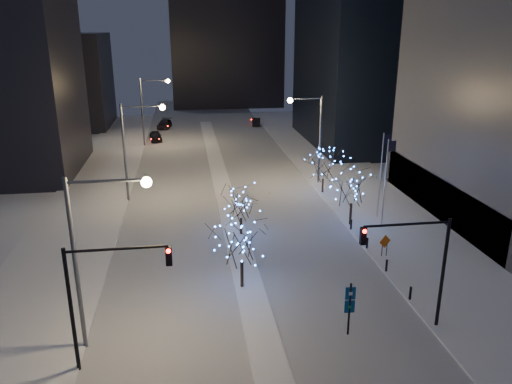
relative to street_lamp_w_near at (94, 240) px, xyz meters
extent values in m
plane|color=white|center=(8.94, -2.00, -6.50)|extent=(160.00, 160.00, 0.00)
cube|color=#A3A8B1|center=(8.94, 33.00, -6.49)|extent=(20.00, 130.00, 0.02)
cube|color=silver|center=(8.94, 28.00, -6.42)|extent=(2.00, 80.00, 0.15)
cube|color=silver|center=(23.94, 18.00, -6.42)|extent=(10.00, 90.00, 0.15)
cube|color=silver|center=(-5.06, 18.00, -6.42)|extent=(8.00, 90.00, 0.15)
cube|color=black|center=(-17.06, 68.00, 1.50)|extent=(18.00, 16.00, 16.00)
cube|color=black|center=(14.94, 90.00, 14.50)|extent=(24.00, 14.00, 42.00)
cylinder|color=#595E66|center=(-1.06, 0.00, -1.50)|extent=(0.24, 0.24, 10.00)
cylinder|color=#595E66|center=(0.94, 0.00, 3.20)|extent=(4.00, 0.16, 0.16)
sphere|color=#F1B878|center=(2.94, 0.00, 3.05)|extent=(0.56, 0.56, 0.56)
cylinder|color=#595E66|center=(-1.06, 25.00, -1.50)|extent=(0.24, 0.24, 10.00)
cylinder|color=#595E66|center=(0.94, 25.00, 3.20)|extent=(4.00, 0.16, 0.16)
sphere|color=#F1B878|center=(2.94, 25.00, 3.05)|extent=(0.56, 0.56, 0.56)
cylinder|color=#595E66|center=(-1.06, 50.00, -1.50)|extent=(0.24, 0.24, 10.00)
cylinder|color=#595E66|center=(0.94, 50.00, 3.20)|extent=(4.00, 0.16, 0.16)
sphere|color=#F1B878|center=(2.94, 50.00, 3.05)|extent=(0.56, 0.56, 0.56)
cylinder|color=#595E66|center=(19.94, 28.00, -1.50)|extent=(0.24, 0.24, 10.00)
cylinder|color=#595E66|center=(18.19, 28.00, 3.20)|extent=(3.50, 0.16, 0.16)
sphere|color=#F1B878|center=(16.44, 28.00, 3.05)|extent=(0.56, 0.56, 0.56)
cylinder|color=black|center=(-1.06, -2.00, -3.00)|extent=(0.20, 0.20, 7.00)
cylinder|color=black|center=(1.44, -2.00, 0.30)|extent=(5.00, 0.14, 0.14)
cube|color=black|center=(3.94, -2.00, -0.25)|extent=(0.32, 0.28, 1.00)
sphere|color=#FF0C05|center=(3.94, -2.18, 0.10)|extent=(0.22, 0.22, 0.22)
cylinder|color=black|center=(19.44, -1.00, -3.00)|extent=(0.20, 0.20, 7.00)
cylinder|color=black|center=(16.94, -1.00, 0.30)|extent=(5.00, 0.14, 0.14)
cube|color=black|center=(14.44, -1.00, -0.25)|extent=(0.32, 0.28, 1.00)
sphere|color=#FF0C05|center=(14.44, -1.18, 0.10)|extent=(0.22, 0.22, 0.22)
cylinder|color=silver|center=(21.94, 14.00, -2.35)|extent=(0.10, 0.10, 8.00)
cube|color=black|center=(22.29, 14.00, 1.05)|extent=(0.70, 0.03, 0.90)
cylinder|color=silver|center=(22.54, 16.50, -2.35)|extent=(0.10, 0.10, 8.00)
cube|color=black|center=(22.89, 16.50, 1.05)|extent=(0.70, 0.03, 0.90)
cylinder|color=black|center=(19.14, 2.00, -5.90)|extent=(0.16, 0.16, 0.90)
cylinder|color=black|center=(19.14, 6.00, -5.90)|extent=(0.16, 0.16, 0.90)
cylinder|color=black|center=(19.14, 10.00, -5.90)|extent=(0.16, 0.16, 0.90)
cylinder|color=black|center=(19.14, 14.00, -5.90)|extent=(0.16, 0.16, 0.90)
imported|color=black|center=(0.47, 53.44, -5.75)|extent=(2.34, 4.57, 1.49)
imported|color=black|center=(17.94, 63.86, -5.81)|extent=(2.04, 4.37, 1.39)
imported|color=black|center=(1.55, 63.61, -5.77)|extent=(2.79, 5.25, 1.45)
cylinder|color=black|center=(8.44, 5.28, -5.39)|extent=(0.22, 0.22, 1.92)
cylinder|color=black|center=(9.44, 14.39, -5.63)|extent=(0.22, 0.22, 1.43)
cylinder|color=black|center=(19.44, 15.13, -5.36)|extent=(0.22, 0.22, 1.99)
cylinder|color=black|center=(19.44, 24.39, -5.60)|extent=(0.22, 0.22, 1.49)
cylinder|color=black|center=(13.94, -1.00, -4.82)|extent=(0.12, 0.12, 3.36)
cube|color=navy|center=(13.94, -1.00, -3.76)|extent=(0.60, 0.10, 0.77)
cube|color=navy|center=(13.94, -1.00, -4.63)|extent=(0.60, 0.10, 0.77)
cylinder|color=black|center=(19.75, 8.43, -5.83)|extent=(0.06, 0.06, 1.05)
cylinder|color=black|center=(20.13, 8.43, -5.83)|extent=(0.06, 0.06, 1.05)
cube|color=orange|center=(19.94, 8.43, -5.11)|extent=(1.04, 0.37, 1.08)
camera|label=1|loc=(5.00, -25.04, 10.70)|focal=35.00mm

